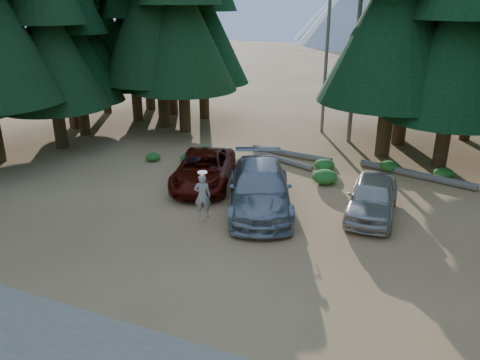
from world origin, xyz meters
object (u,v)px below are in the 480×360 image
at_px(red_pickup, 204,169).
at_px(frisbee_player, 202,196).
at_px(log_right, 416,174).
at_px(silver_minivan_right, 373,197).
at_px(log_left, 291,154).
at_px(log_mid, 286,161).
at_px(silver_minivan_center, 260,188).

xyz_separation_m(red_pickup, frisbee_player, (1.76, -3.54, 0.36)).
height_order(red_pickup, log_right, red_pickup).
xyz_separation_m(silver_minivan_right, log_left, (-5.04, 5.75, -0.59)).
relative_size(log_left, log_mid, 1.40).
xyz_separation_m(silver_minivan_center, log_left, (-0.75, 6.86, -0.71)).
bearing_deg(silver_minivan_center, frisbee_player, -148.65).
xyz_separation_m(silver_minivan_center, log_right, (5.65, 6.11, -0.70)).
xyz_separation_m(frisbee_player, log_left, (0.76, 8.91, -0.93)).
relative_size(red_pickup, silver_minivan_center, 0.88).
height_order(silver_minivan_right, log_mid, silver_minivan_right).
height_order(log_left, log_mid, log_left).
xyz_separation_m(silver_minivan_right, log_mid, (-4.94, 4.58, -0.62)).
bearing_deg(red_pickup, log_mid, 40.87).
bearing_deg(frisbee_player, log_left, -116.65).
height_order(silver_minivan_center, log_mid, silver_minivan_center).
height_order(frisbee_player, log_left, frisbee_player).
relative_size(log_left, log_right, 0.84).
bearing_deg(silver_minivan_right, frisbee_player, -153.73).
bearing_deg(log_right, log_left, -170.86).
height_order(silver_minivan_right, log_right, silver_minivan_right).
distance_m(silver_minivan_center, log_left, 6.94).
distance_m(silver_minivan_center, log_right, 8.35).
height_order(red_pickup, silver_minivan_center, silver_minivan_center).
relative_size(log_mid, log_right, 0.60).
xyz_separation_m(red_pickup, silver_minivan_right, (7.57, -0.39, 0.02)).
bearing_deg(log_right, silver_minivan_center, -116.92).
xyz_separation_m(silver_minivan_center, frisbee_player, (-1.52, -2.05, 0.23)).
relative_size(red_pickup, log_right, 0.95).
bearing_deg(red_pickup, frisbee_player, -80.54).
distance_m(frisbee_player, log_mid, 7.84).
relative_size(silver_minivan_right, log_mid, 1.34).
height_order(silver_minivan_right, frisbee_player, frisbee_player).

